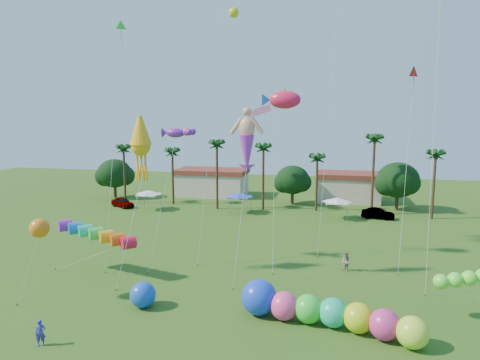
% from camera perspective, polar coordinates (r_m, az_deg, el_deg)
% --- Properties ---
extents(ground, '(160.00, 160.00, 0.00)m').
position_cam_1_polar(ground, '(28.45, -4.66, -21.28)').
color(ground, '#285116').
rests_on(ground, ground).
extents(tree_line, '(69.46, 8.91, 11.00)m').
position_cam_1_polar(tree_line, '(68.40, 9.09, 0.05)').
color(tree_line, '#3A2819').
rests_on(tree_line, ground).
extents(buildings_row, '(35.00, 7.00, 4.00)m').
position_cam_1_polar(buildings_row, '(75.31, 4.26, -0.86)').
color(buildings_row, beige).
rests_on(buildings_row, ground).
extents(tent_row, '(31.00, 4.00, 0.60)m').
position_cam_1_polar(tent_row, '(62.44, -0.17, -2.06)').
color(tent_row, white).
rests_on(tent_row, ground).
extents(car_a, '(4.76, 3.78, 1.52)m').
position_cam_1_polar(car_a, '(69.97, -15.39, -2.89)').
color(car_a, '#4C4C54').
rests_on(car_a, ground).
extents(car_b, '(4.61, 2.31, 1.45)m').
position_cam_1_polar(car_b, '(62.85, 17.91, -4.29)').
color(car_b, '#4C4C54').
rests_on(car_b, ground).
extents(spectator_a, '(0.73, 0.65, 1.67)m').
position_cam_1_polar(spectator_a, '(30.70, -25.07, -17.98)').
color(spectator_a, '#3730AA').
rests_on(spectator_a, ground).
extents(spectator_b, '(1.07, 1.09, 1.78)m').
position_cam_1_polar(spectator_b, '(41.19, 13.95, -10.54)').
color(spectator_b, '#A58C89').
rests_on(spectator_b, ground).
extents(caterpillar_inflatable, '(12.50, 4.99, 2.56)m').
position_cam_1_polar(caterpillar_inflatable, '(30.69, 10.80, -16.82)').
color(caterpillar_inflatable, '#FF438F').
rests_on(caterpillar_inflatable, ground).
extents(blue_ball, '(1.94, 1.94, 1.94)m').
position_cam_1_polar(blue_ball, '(33.72, -12.83, -14.69)').
color(blue_ball, blue).
rests_on(blue_ball, ground).
extents(rainbow_tube, '(9.57, 5.52, 3.91)m').
position_cam_1_polar(rainbow_tube, '(39.45, -17.34, -7.78)').
color(rainbow_tube, red).
rests_on(rainbow_tube, ground).
extents(green_worm, '(9.99, 2.67, 3.34)m').
position_cam_1_polar(green_worm, '(33.70, 25.22, -12.16)').
color(green_worm, '#60F937').
rests_on(green_worm, ground).
extents(orange_ball_kite, '(2.30, 2.33, 6.47)m').
position_cam_1_polar(orange_ball_kite, '(35.99, -25.17, -5.84)').
color(orange_ball_kite, orange).
rests_on(orange_ball_kite, ground).
extents(merman_kite, '(2.26, 4.09, 14.44)m').
position_cam_1_polar(merman_kite, '(36.63, 0.92, 4.92)').
color(merman_kite, '#E89F84').
rests_on(merman_kite, ground).
extents(fish_kite, '(4.84, 6.62, 16.70)m').
position_cam_1_polar(fish_kite, '(42.26, 6.01, 10.59)').
color(fish_kite, '#F11A4B').
rests_on(fish_kite, ground).
extents(squid_kite, '(2.18, 5.75, 14.31)m').
position_cam_1_polar(squid_kite, '(38.78, -13.09, 4.45)').
color(squid_kite, '#FFB014').
rests_on(squid_kite, ground).
extents(lobster_kite, '(3.43, 5.56, 13.23)m').
position_cam_1_polar(lobster_kite, '(41.55, -8.59, 6.23)').
color(lobster_kite, purple).
rests_on(lobster_kite, ground).
extents(delta_kite_red, '(1.56, 4.09, 18.75)m').
position_cam_1_polar(delta_kite_red, '(43.17, 22.13, 12.80)').
color(delta_kite_red, red).
rests_on(delta_kite_red, ground).
extents(delta_kite_green, '(1.17, 4.16, 22.87)m').
position_cam_1_polar(delta_kite_green, '(42.81, -15.64, 18.39)').
color(delta_kite_green, '#32D738').
rests_on(delta_kite_green, ground).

